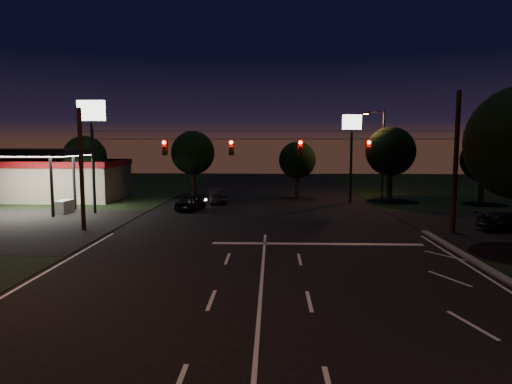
{
  "coord_description": "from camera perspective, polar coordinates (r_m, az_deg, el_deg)",
  "views": [
    {
      "loc": [
        0.43,
        -14.2,
        5.79
      ],
      "look_at": [
        -0.49,
        11.3,
        3.0
      ],
      "focal_mm": 32.0,
      "sensor_mm": 36.0,
      "label": 1
    }
  ],
  "objects": [
    {
      "name": "ground",
      "position": [
        15.34,
        0.31,
        -15.93
      ],
      "size": [
        140.0,
        140.0,
        0.0
      ],
      "primitive_type": "plane",
      "color": "black",
      "rests_on": "ground"
    },
    {
      "name": "stop_bar",
      "position": [
        26.47,
        7.63,
        -6.44
      ],
      "size": [
        12.0,
        0.5,
        0.01
      ],
      "primitive_type": "cube",
      "color": "silver",
      "rests_on": "ground"
    },
    {
      "name": "tree_far_c",
      "position": [
        47.41,
        5.2,
        3.93
      ],
      "size": [
        3.8,
        3.8,
        5.86
      ],
      "color": "black",
      "rests_on": "ground"
    },
    {
      "name": "street_light_right_far",
      "position": [
        47.45,
        15.3,
        5.36
      ],
      "size": [
        2.2,
        0.35,
        9.0
      ],
      "color": "black",
      "rests_on": "ground"
    },
    {
      "name": "tree_far_b",
      "position": [
        49.07,
        -7.83,
        4.81
      ],
      "size": [
        4.6,
        4.6,
        6.98
      ],
      "color": "black",
      "rests_on": "ground"
    },
    {
      "name": "pole_sign_left_near",
      "position": [
        38.99,
        -19.84,
        7.62
      ],
      "size": [
        2.2,
        0.3,
        9.1
      ],
      "color": "black",
      "rests_on": "ground"
    },
    {
      "name": "car_oncoming_b",
      "position": [
        43.53,
        -5.0,
        -0.46
      ],
      "size": [
        2.53,
        4.67,
        1.46
      ],
      "primitive_type": "imported",
      "rotation": [
        0.0,
        0.0,
        3.38
      ],
      "color": "black",
      "rests_on": "ground"
    },
    {
      "name": "pole_sign_right",
      "position": [
        44.85,
        11.86,
        6.68
      ],
      "size": [
        1.8,
        0.3,
        8.4
      ],
      "color": "black",
      "rests_on": "ground"
    },
    {
      "name": "tree_far_d",
      "position": [
        46.8,
        16.46,
        4.8
      ],
      "size": [
        4.8,
        4.8,
        7.3
      ],
      "color": "black",
      "rests_on": "ground"
    },
    {
      "name": "utility_pole_left",
      "position": [
        32.26,
        -20.71,
        -4.51
      ],
      "size": [
        0.28,
        0.28,
        8.0
      ],
      "primitive_type": "cylinder",
      "color": "black",
      "rests_on": "ground"
    },
    {
      "name": "signal_span",
      "position": [
        29.17,
        1.22,
        5.68
      ],
      "size": [
        24.0,
        0.4,
        1.56
      ],
      "color": "black",
      "rests_on": "ground"
    },
    {
      "name": "tree_far_e",
      "position": [
        47.56,
        26.44,
        3.57
      ],
      "size": [
        4.0,
        4.0,
        6.18
      ],
      "color": "black",
      "rests_on": "ground"
    },
    {
      "name": "utility_pole_right",
      "position": [
        31.94,
        23.34,
        -4.72
      ],
      "size": [
        0.3,
        0.3,
        9.0
      ],
      "primitive_type": "cylinder",
      "color": "black",
      "rests_on": "ground"
    },
    {
      "name": "tree_far_a",
      "position": [
        48.01,
        -20.54,
        4.01
      ],
      "size": [
        4.2,
        4.2,
        6.42
      ],
      "color": "black",
      "rests_on": "ground"
    },
    {
      "name": "car_oncoming_a",
      "position": [
        39.2,
        -8.18,
        -1.34
      ],
      "size": [
        2.39,
        4.15,
        1.33
      ],
      "primitive_type": "imported",
      "rotation": [
        0.0,
        0.0,
        2.92
      ],
      "color": "black",
      "rests_on": "ground"
    },
    {
      "name": "gas_station",
      "position": [
        49.97,
        -24.45,
        1.77
      ],
      "size": [
        14.2,
        16.1,
        5.25
      ],
      "color": "gray",
      "rests_on": "ground"
    }
  ]
}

